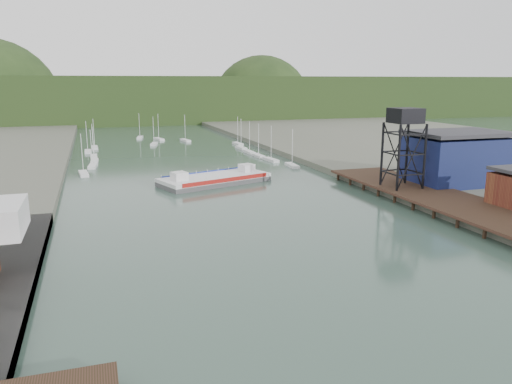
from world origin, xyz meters
TOP-DOWN VIEW (x-y plane):
  - east_pier at (37.00, 45.00)m, footprint 14.00×70.00m
  - lift_tower at (35.00, 58.00)m, footprint 6.50×6.50m
  - blue_shed at (50.00, 60.00)m, footprint 20.50×14.50m
  - marina_sailboats at (0.08, 138.46)m, footprint 57.71×92.65m
  - distant_hills at (-3.98, 301.35)m, footprint 500.00×120.00m
  - chain_ferry at (1.71, 83.41)m, footprint 27.43×17.73m

SIDE VIEW (x-z plane):
  - marina_sailboats at x=0.08m, z-range -0.10..0.80m
  - chain_ferry at x=1.71m, z-range -0.78..2.89m
  - east_pier at x=37.00m, z-range 0.67..3.12m
  - blue_shed at x=50.00m, z-range 1.41..12.71m
  - distant_hills at x=-3.98m, z-range -29.62..50.38m
  - lift_tower at x=35.00m, z-range 7.65..23.65m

